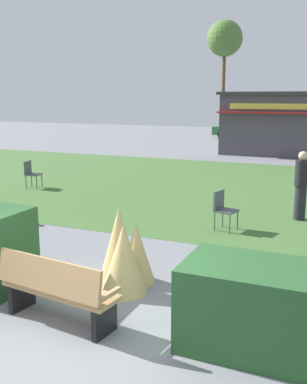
{
  "coord_description": "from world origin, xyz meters",
  "views": [
    {
      "loc": [
        3.02,
        -4.17,
        2.97
      ],
      "look_at": [
        -0.14,
        3.18,
        1.29
      ],
      "focal_mm": 42.53,
      "sensor_mm": 36.0,
      "label": 1
    }
  ],
  "objects_px": {
    "cafe_chair_east": "(31,172)",
    "tree_left_bg": "(225,40)",
    "park_bench": "(56,289)",
    "parked_car_west_slot": "(243,130)",
    "cafe_chair_west": "(223,207)",
    "person_strolling": "(301,185)"
  },
  "relations": [
    {
      "from": "cafe_chair_west",
      "to": "park_bench",
      "type": "bearing_deg",
      "value": -99.69
    },
    {
      "from": "parked_car_west_slot",
      "to": "tree_left_bg",
      "type": "bearing_deg",
      "value": 124.44
    },
    {
      "from": "park_bench",
      "to": "cafe_chair_east",
      "type": "height_order",
      "value": "park_bench"
    },
    {
      "from": "parked_car_west_slot",
      "to": "tree_left_bg",
      "type": "height_order",
      "value": "tree_left_bg"
    },
    {
      "from": "cafe_chair_east",
      "to": "tree_left_bg",
      "type": "height_order",
      "value": "tree_left_bg"
    },
    {
      "from": "cafe_chair_west",
      "to": "tree_left_bg",
      "type": "bearing_deg",
      "value": 104.97
    },
    {
      "from": "cafe_chair_east",
      "to": "tree_left_bg",
      "type": "distance_m",
      "value": 25.45
    },
    {
      "from": "parked_car_west_slot",
      "to": "tree_left_bg",
      "type": "relative_size",
      "value": 0.49
    },
    {
      "from": "cafe_chair_east",
      "to": "parked_car_west_slot",
      "type": "xyz_separation_m",
      "value": [
        2.49,
        20.8,
        0.12
      ]
    },
    {
      "from": "person_strolling",
      "to": "parked_car_west_slot",
      "type": "xyz_separation_m",
      "value": [
        -6.12,
        21.46,
        -0.22
      ]
    },
    {
      "from": "person_strolling",
      "to": "parked_car_west_slot",
      "type": "distance_m",
      "value": 22.32
    },
    {
      "from": "cafe_chair_west",
      "to": "person_strolling",
      "type": "distance_m",
      "value": 2.22
    },
    {
      "from": "cafe_chair_west",
      "to": "person_strolling",
      "type": "relative_size",
      "value": 0.53
    },
    {
      "from": "park_bench",
      "to": "cafe_chair_west",
      "type": "xyz_separation_m",
      "value": [
        0.88,
        5.16,
        0.05
      ]
    },
    {
      "from": "park_bench",
      "to": "tree_left_bg",
      "type": "relative_size",
      "value": 0.2
    },
    {
      "from": "person_strolling",
      "to": "parked_car_west_slot",
      "type": "bearing_deg",
      "value": 19.9
    },
    {
      "from": "park_bench",
      "to": "parked_car_west_slot",
      "type": "distance_m",
      "value": 28.45
    },
    {
      "from": "person_strolling",
      "to": "parked_car_west_slot",
      "type": "relative_size",
      "value": 0.39
    },
    {
      "from": "cafe_chair_east",
      "to": "person_strolling",
      "type": "distance_m",
      "value": 8.65
    },
    {
      "from": "parked_car_west_slot",
      "to": "cafe_chair_west",
      "type": "bearing_deg",
      "value": -78.7
    },
    {
      "from": "tree_left_bg",
      "to": "park_bench",
      "type": "bearing_deg",
      "value": -78.88
    },
    {
      "from": "parked_car_west_slot",
      "to": "cafe_chair_east",
      "type": "bearing_deg",
      "value": -96.83
    }
  ]
}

